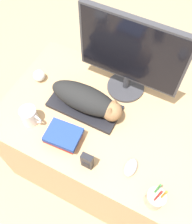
# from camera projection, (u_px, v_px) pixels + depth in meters

# --- Properties ---
(ground_plane) EXTENTS (12.00, 12.00, 0.00)m
(ground_plane) POSITION_uv_depth(u_px,v_px,m) (84.00, 211.00, 1.91)
(ground_plane) COLOR #998466
(desk) EXTENTS (1.25, 0.74, 0.76)m
(desk) POSITION_uv_depth(u_px,v_px,m) (109.00, 149.00, 1.76)
(desk) COLOR tan
(desk) RESTS_ON ground_plane
(keyboard) EXTENTS (0.40, 0.19, 0.02)m
(keyboard) POSITION_uv_depth(u_px,v_px,m) (85.00, 106.00, 1.47)
(keyboard) COLOR black
(keyboard) RESTS_ON desk
(cat) EXTENTS (0.42, 0.15, 0.14)m
(cat) POSITION_uv_depth(u_px,v_px,m) (88.00, 100.00, 1.40)
(cat) COLOR black
(cat) RESTS_ON keyboard
(monitor) EXTENTS (0.56, 0.22, 0.50)m
(monitor) POSITION_uv_depth(u_px,v_px,m) (131.00, 55.00, 1.31)
(monitor) COLOR #333338
(monitor) RESTS_ON desk
(computer_mouse) EXTENTS (0.06, 0.10, 0.03)m
(computer_mouse) POSITION_uv_depth(u_px,v_px,m) (131.00, 167.00, 1.28)
(computer_mouse) COLOR gray
(computer_mouse) RESTS_ON desk
(coffee_mug) EXTENTS (0.12, 0.09, 0.10)m
(coffee_mug) POSITION_uv_depth(u_px,v_px,m) (30.00, 116.00, 1.39)
(coffee_mug) COLOR silver
(coffee_mug) RESTS_ON desk
(pen_cup) EXTENTS (0.09, 0.09, 0.23)m
(pen_cup) POSITION_uv_depth(u_px,v_px,m) (155.00, 198.00, 1.18)
(pen_cup) COLOR #B2A893
(pen_cup) RESTS_ON desk
(baseball) EXTENTS (0.07, 0.07, 0.07)m
(baseball) POSITION_uv_depth(u_px,v_px,m) (39.00, 76.00, 1.55)
(baseball) COLOR silver
(baseball) RESTS_ON desk
(phone) EXTENTS (0.06, 0.03, 0.11)m
(phone) POSITION_uv_depth(u_px,v_px,m) (87.00, 161.00, 1.26)
(phone) COLOR black
(phone) RESTS_ON desk
(book_stack) EXTENTS (0.19, 0.15, 0.07)m
(book_stack) POSITION_uv_depth(u_px,v_px,m) (63.00, 136.00, 1.35)
(book_stack) COLOR maroon
(book_stack) RESTS_ON desk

